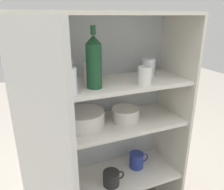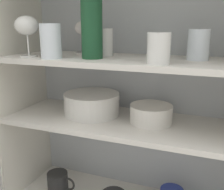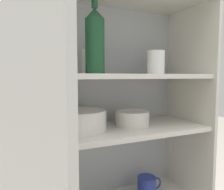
{
  "view_description": "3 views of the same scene",
  "coord_description": "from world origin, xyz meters",
  "px_view_note": "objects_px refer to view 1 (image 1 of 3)",
  "views": [
    {
      "loc": [
        -0.4,
        -0.88,
        1.3
      ],
      "look_at": [
        0.05,
        0.21,
        0.87
      ],
      "focal_mm": 35.0,
      "sensor_mm": 36.0,
      "label": 1
    },
    {
      "loc": [
        0.32,
        -0.76,
        1.08
      ],
      "look_at": [
        -0.04,
        0.18,
        0.81
      ],
      "focal_mm": 42.0,
      "sensor_mm": 36.0,
      "label": 2
    },
    {
      "loc": [
        -0.38,
        -0.71,
        0.95
      ],
      "look_at": [
        0.04,
        0.21,
        0.86
      ],
      "focal_mm": 35.0,
      "sensor_mm": 36.0,
      "label": 3
    }
  ],
  "objects_px": {
    "plate_stack_white": "(84,119)",
    "coffee_mug_primary": "(137,160)",
    "mixing_bowl_large": "(126,113)",
    "wine_bottle": "(94,62)"
  },
  "relations": [
    {
      "from": "plate_stack_white",
      "to": "coffee_mug_primary",
      "type": "bearing_deg",
      "value": 0.42
    },
    {
      "from": "mixing_bowl_large",
      "to": "coffee_mug_primary",
      "type": "xyz_separation_m",
      "value": [
        0.1,
        0.01,
        -0.37
      ]
    },
    {
      "from": "plate_stack_white",
      "to": "coffee_mug_primary",
      "type": "height_order",
      "value": "plate_stack_white"
    },
    {
      "from": "mixing_bowl_large",
      "to": "plate_stack_white",
      "type": "bearing_deg",
      "value": 177.85
    },
    {
      "from": "wine_bottle",
      "to": "plate_stack_white",
      "type": "relative_size",
      "value": 1.29
    },
    {
      "from": "wine_bottle",
      "to": "coffee_mug_primary",
      "type": "xyz_separation_m",
      "value": [
        0.31,
        0.08,
        -0.7
      ]
    },
    {
      "from": "plate_stack_white",
      "to": "mixing_bowl_large",
      "type": "height_order",
      "value": "plate_stack_white"
    },
    {
      "from": "wine_bottle",
      "to": "plate_stack_white",
      "type": "height_order",
      "value": "wine_bottle"
    },
    {
      "from": "plate_stack_white",
      "to": "coffee_mug_primary",
      "type": "relative_size",
      "value": 1.67
    },
    {
      "from": "mixing_bowl_large",
      "to": "coffee_mug_primary",
      "type": "height_order",
      "value": "mixing_bowl_large"
    }
  ]
}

